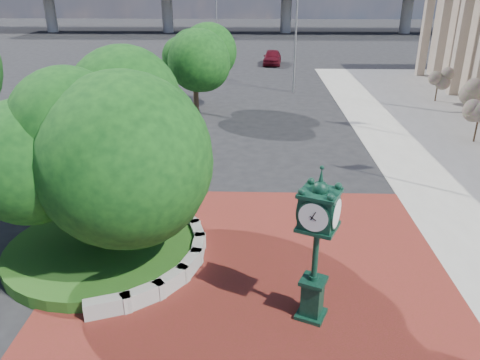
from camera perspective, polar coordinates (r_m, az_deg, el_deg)
name	(u,v)px	position (r m, az deg, el deg)	size (l,w,h in m)	color
ground	(253,257)	(15.54, 1.63, -9.36)	(200.00, 200.00, 0.00)	black
plaza	(253,274)	(14.69, 1.61, -11.39)	(12.00, 12.00, 0.04)	maroon
planter_wall	(171,248)	(15.63, -8.44, -8.25)	(2.96, 6.77, 0.54)	#9E9B93
grass_bed	(102,249)	(16.22, -16.50, -8.08)	(6.10, 6.10, 0.40)	#194C15
tree_planter	(88,148)	(14.76, -18.04, 3.73)	(5.20, 5.20, 6.33)	#38281C
tree_street	(195,64)	(31.76, -5.54, 13.86)	(4.40, 4.40, 5.45)	#38281C
post_clock	(317,240)	(11.93, 9.31, -7.28)	(1.13, 1.13, 4.32)	black
parked_car	(272,57)	(51.43, 3.94, 14.71)	(1.80, 4.47, 1.52)	#520B17
street_lamp_near	(299,23)	(37.74, 7.22, 18.48)	(2.04, 0.41, 9.09)	slate
street_lamp_far	(218,10)	(52.27, -2.67, 19.98)	(2.06, 0.34, 9.19)	slate
shrub_near	(479,114)	(28.86, 27.12, 7.12)	(1.20, 1.20, 2.20)	#38281C
shrub_mid	(477,94)	(34.20, 26.92, 9.35)	(1.20, 1.20, 2.20)	#38281C
shrub_far	(438,80)	(37.87, 23.03, 11.15)	(1.20, 1.20, 2.20)	#38281C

